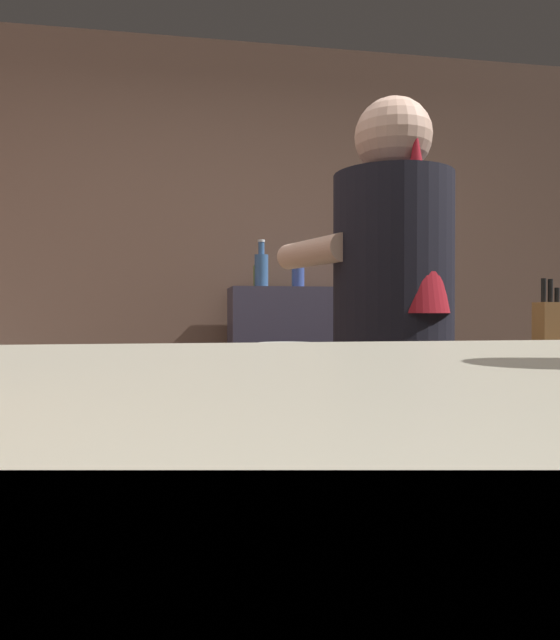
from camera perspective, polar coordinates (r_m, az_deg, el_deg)
name	(u,v)px	position (r m, az deg, el deg)	size (l,w,h in m)	color
wall_back	(238,270)	(3.53, -4.10, 4.88)	(5.20, 0.10, 2.70)	brown
prep_counter	(374,484)	(2.24, 9.19, -15.54)	(2.10, 0.60, 0.93)	brown
back_shelf	(302,397)	(3.33, 2.20, -7.51)	(0.82, 0.36, 1.23)	#363243
bartender	(394,350)	(1.69, 11.09, -2.89)	(0.50, 0.55, 1.70)	#26352F
knife_block	(550,327)	(2.41, 24.88, -0.64)	(0.10, 0.08, 0.29)	brown
mixing_bowl	(286,351)	(2.00, 0.64, -3.07)	(0.21, 0.21, 0.06)	silver
chefs_knife	(426,356)	(2.18, 14.11, -3.43)	(0.24, 0.03, 0.01)	silver
bottle_hot_sauce	(260,275)	(3.32, -2.01, 4.40)	(0.07, 0.07, 0.19)	#55812F
bottle_vinegar	(298,273)	(3.23, 1.77, 4.58)	(0.07, 0.07, 0.20)	#3B519E
bottle_olive_oil	(261,269)	(3.21, -1.83, 5.03)	(0.07, 0.07, 0.26)	#396195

